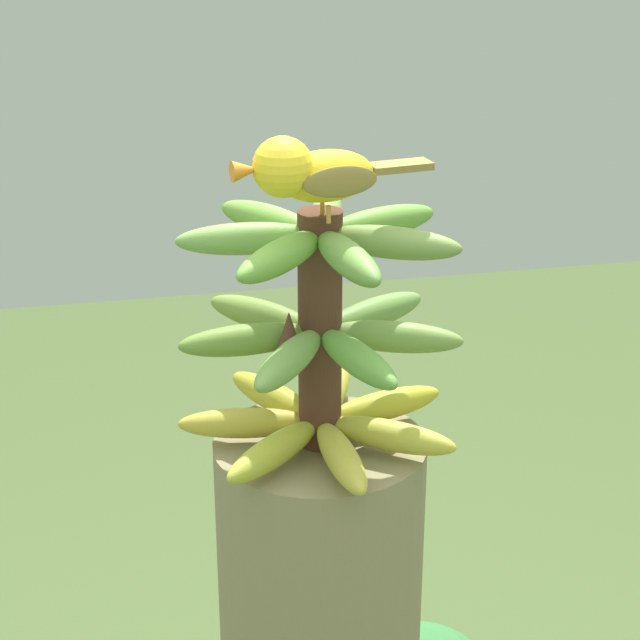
{
  "coord_description": "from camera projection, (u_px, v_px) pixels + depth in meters",
  "views": [
    {
      "loc": [
        -1.17,
        0.25,
        2.0
      ],
      "look_at": [
        0.0,
        0.0,
        1.51
      ],
      "focal_mm": 63.36,
      "sensor_mm": 36.0,
      "label": 1
    }
  ],
  "objects": [
    {
      "name": "perched_bird",
      "position": [
        309.0,
        172.0,
        1.19
      ],
      "size": [
        0.08,
        0.23,
        0.09
      ],
      "color": "#C68933",
      "rests_on": "banana_bunch"
    },
    {
      "name": "banana_bunch",
      "position": [
        320.0,
        332.0,
        1.3
      ],
      "size": [
        0.34,
        0.34,
        0.29
      ],
      "color": "#4C2D1E",
      "rests_on": "banana_tree"
    }
  ]
}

